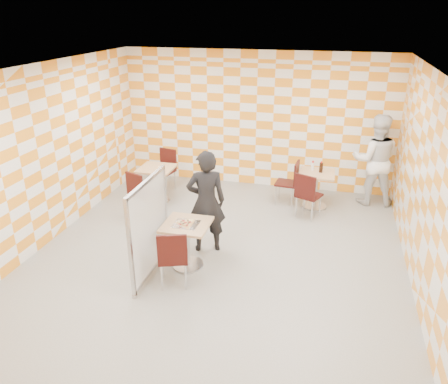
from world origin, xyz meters
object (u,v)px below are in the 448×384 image
Objects in this scene: empty_table at (157,178)px; chair_second_front at (307,192)px; chair_empty_near at (139,190)px; chair_empty_far at (166,166)px; man_white at (375,160)px; sport_bottle at (313,166)px; chair_second_side at (291,179)px; chair_main_front at (173,255)px; man_dark at (206,202)px; partition at (149,228)px; soda_bottle at (321,167)px; main_table at (187,237)px; second_table at (316,184)px.

chair_second_front is (3.10, -0.07, 0.04)m from empty_table.
chair_empty_near and chair_empty_far have the same top height.
chair_empty_far is at bearing 90.27° from chair_empty_near.
man_white is (1.25, 1.09, 0.40)m from chair_second_front.
chair_empty_near is at bearing -167.51° from chair_second_front.
chair_second_front is 4.62× the size of sport_bottle.
chair_second_side is (2.73, 0.54, 0.04)m from empty_table.
man_dark reaches higher than chair_main_front.
chair_second_side is 0.49× the size of man_white.
chair_empty_near is 1.00× the size of chair_empty_far.
partition reaches higher than soda_bottle.
chair_second_front and chair_second_side have the same top height.
soda_bottle is at bearing 20.35° from man_white.
man_dark is at bearing -128.06° from soda_bottle.
partition is at bearing 35.15° from man_dark.
main_table is 2.67m from empty_table.
sport_bottle is (3.14, 0.64, 0.33)m from empty_table.
sport_bottle is (2.18, 3.24, 0.05)m from partition.
man_white is at bearing -157.40° from man_dark.
man_dark is at bearing -55.14° from chair_empty_far.
chair_second_front reaches higher than empty_table.
chair_second_side is (-0.37, 0.61, 0.00)m from chair_second_front.
chair_empty_near reaches higher than second_table.
chair_second_side is 2.79m from chair_empty_far.
partition is 0.89× the size of man_dark.
man_white is at bearing 16.52° from chair_second_side.
chair_empty_far is at bearing 116.88° from main_table.
soda_bottle is (0.07, 0.03, 0.34)m from second_table.
chair_second_front is at bearing 37.35° from man_white.
sport_bottle reaches higher than main_table.
chair_main_front is at bearing -90.54° from main_table.
chair_main_front and chair_second_front have the same top height.
empty_table is 0.81× the size of chair_empty_far.
sport_bottle reaches higher than chair_second_front.
man_dark reaches higher than partition.
man_white reaches higher than empty_table.
second_table is 3.85m from chair_main_front.
chair_main_front and chair_empty_far have the same top height.
man_dark is at bearing 40.30° from man_white.
second_table is at bearing -2.51° from chair_empty_far.
second_table is 3.26× the size of soda_bottle.
partition reaches higher than chair_second_front.
empty_table is 0.77m from chair_empty_near.
man_dark is (1.57, -1.67, 0.37)m from empty_table.
man_white reaches higher than chair_second_front.
main_table is 2.10m from chair_empty_near.
sport_bottle is at bearing 56.00° from partition.
chair_main_front is 0.49× the size of man_white.
chair_empty_far is at bearing 112.70° from chair_main_front.
chair_main_front is (-1.82, -3.38, 0.04)m from second_table.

